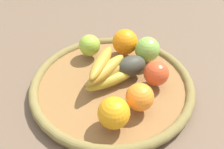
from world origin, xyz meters
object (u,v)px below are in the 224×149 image
orange_2 (114,113)px  apple_1 (156,73)px  apple_2 (90,45)px  orange_1 (125,42)px  orange_0 (138,98)px  banana_bunch (107,71)px  apple_0 (147,49)px  avocado (131,66)px

orange_2 → apple_1: bearing=107.5°
apple_2 → orange_1: (0.05, 0.10, 0.01)m
orange_0 → banana_bunch: bearing=-174.5°
orange_0 → apple_1: 0.11m
banana_bunch → orange_0: (0.12, 0.01, -0.00)m
orange_2 → apple_2: 0.29m
orange_2 → orange_0: bearing=96.7°
orange_2 → apple_0: bearing=124.3°
orange_1 → apple_0: bearing=26.6°
orange_0 → avocado: orange_0 is taller
apple_2 → orange_1: size_ratio=0.84×
orange_0 → apple_0: bearing=134.4°
apple_1 → orange_1: bearing=174.7°
orange_2 → orange_1: (-0.22, 0.19, 0.00)m
banana_bunch → apple_0: bearing=97.5°
apple_0 → orange_0: apple_0 is taller
orange_1 → avocado: bearing=-26.3°
orange_0 → apple_1: size_ratio=1.01×
apple_2 → apple_0: bearing=47.5°
orange_0 → orange_1: size_ratio=0.87×
banana_bunch → orange_1: 0.16m
apple_2 → orange_1: bearing=61.7°
orange_2 → avocado: bearing=131.0°
orange_0 → orange_1: bearing=151.9°
orange_1 → apple_2: bearing=-118.3°
apple_0 → avocado: apple_0 is taller
apple_1 → apple_0: bearing=153.2°
orange_1 → banana_bunch: bearing=-54.6°
banana_bunch → orange_0: banana_bunch is taller
banana_bunch → apple_2: size_ratio=2.30×
apple_2 → apple_1: bearing=20.7°
apple_2 → orange_1: orange_1 is taller
apple_0 → orange_1: bearing=-153.4°
apple_1 → apple_2: size_ratio=1.02×
banana_bunch → orange_0: 0.13m
orange_2 → avocado: orange_2 is taller
apple_2 → orange_1: 0.11m
banana_bunch → apple_0: size_ratio=2.04×
apple_1 → avocado: size_ratio=0.79×
orange_0 → orange_1: orange_1 is taller
apple_2 → orange_2: bearing=-18.6°
apple_2 → avocado: size_ratio=0.77×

